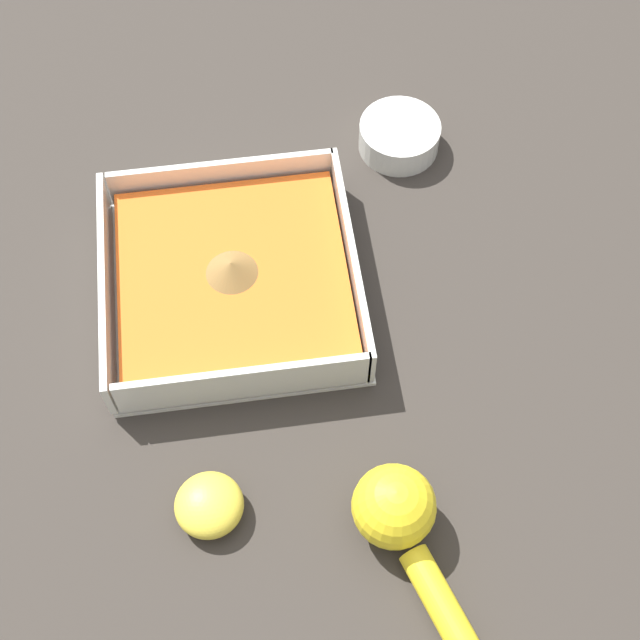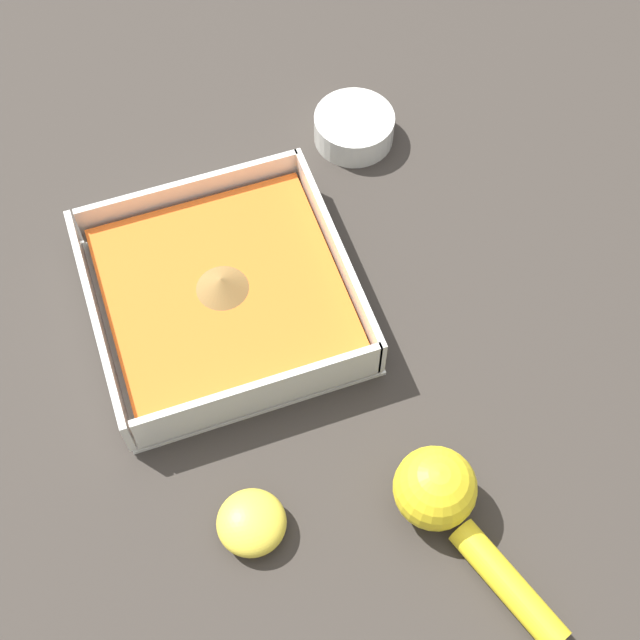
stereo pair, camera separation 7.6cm
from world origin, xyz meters
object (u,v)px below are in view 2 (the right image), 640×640
at_px(lemon_squeezer, 448,505).
at_px(lemon_half, 252,523).
at_px(spice_bowl, 354,128).
at_px(square_dish, 222,297).

distance_m(lemon_squeezer, lemon_half, 0.15).
xyz_separation_m(spice_bowl, lemon_half, (-0.35, 0.22, 0.00)).
bearing_deg(lemon_half, lemon_squeezer, -105.68).
bearing_deg(square_dish, lemon_squeezer, -155.68).
xyz_separation_m(square_dish, lemon_half, (-0.20, 0.04, -0.00)).
xyz_separation_m(square_dish, spice_bowl, (0.15, -0.18, -0.00)).
relative_size(square_dish, lemon_squeezer, 1.32).
bearing_deg(lemon_squeezer, square_dish, 5.72).
relative_size(square_dish, lemon_half, 4.08).
bearing_deg(lemon_half, spice_bowl, -31.50).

